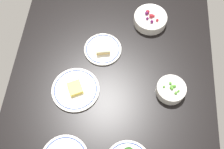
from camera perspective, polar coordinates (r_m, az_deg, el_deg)
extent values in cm
cube|color=black|center=(133.93, 0.00, -0.77)|extent=(122.00, 98.21, 4.00)
cylinder|color=white|center=(148.96, 7.97, 11.28)|extent=(17.33, 17.33, 4.65)
torus|color=white|center=(147.16, 8.08, 11.84)|extent=(17.44, 17.44, 0.80)
sphere|color=#B2232D|center=(146.18, 8.18, 12.03)|extent=(2.19, 2.19, 2.19)
sphere|color=#59144C|center=(144.20, 8.32, 10.85)|extent=(1.66, 1.66, 1.66)
sphere|color=#59144C|center=(147.19, 7.26, 12.58)|extent=(1.85, 1.85, 1.85)
sphere|color=#59144C|center=(145.29, 7.38, 11.51)|extent=(1.44, 1.44, 1.44)
sphere|color=#B2232D|center=(146.87, 8.67, 12.02)|extent=(1.42, 1.42, 1.42)
sphere|color=#B2232D|center=(147.68, 7.45, 12.86)|extent=(2.12, 2.12, 2.12)
sphere|color=#B2232D|center=(145.36, 9.42, 11.14)|extent=(1.49, 1.49, 1.49)
cylinder|color=white|center=(129.67, -7.60, -3.16)|extent=(22.46, 22.46, 1.18)
torus|color=#33478C|center=(129.13, -7.63, -3.05)|extent=(20.26, 20.26, 0.50)
cube|color=#F2D14C|center=(128.04, -7.70, -2.83)|extent=(8.69, 8.43, 2.41)
cylinder|color=white|center=(129.49, 12.16, -3.16)|extent=(13.41, 13.41, 4.64)
torus|color=white|center=(127.41, 12.35, -2.74)|extent=(13.67, 13.67, 0.80)
sphere|color=#599E38|center=(126.30, 10.80, -2.50)|extent=(1.20, 1.20, 1.20)
sphere|color=#599E38|center=(126.69, 12.23, -2.61)|extent=(1.43, 1.43, 1.43)
sphere|color=#599E38|center=(126.54, 12.44, -2.83)|extent=(1.46, 1.46, 1.46)
sphere|color=#599E38|center=(126.87, 13.72, -3.34)|extent=(1.12, 1.12, 1.12)
sphere|color=#599E38|center=(127.56, 12.09, -1.77)|extent=(1.31, 1.31, 1.31)
sphere|color=#599E38|center=(126.66, 12.21, -2.62)|extent=(1.45, 1.45, 1.45)
sphere|color=#599E38|center=(126.02, 13.18, -3.73)|extent=(1.47, 1.47, 1.47)
sphere|color=#599E38|center=(126.97, 12.48, -2.40)|extent=(1.52, 1.52, 1.52)
sphere|color=#599E38|center=(127.32, 12.96, -2.37)|extent=(1.37, 1.37, 1.37)
cylinder|color=white|center=(139.06, -1.93, 5.26)|extent=(18.85, 18.85, 1.10)
torus|color=#33478C|center=(138.60, -1.94, 5.38)|extent=(17.09, 17.09, 0.50)
cube|color=beige|center=(138.09, -1.95, 5.51)|extent=(9.14, 8.41, 1.20)
cube|color=#E5B24C|center=(137.24, -1.96, 5.74)|extent=(9.14, 8.41, 0.80)
cube|color=beige|center=(136.40, -1.97, 5.96)|extent=(9.14, 8.41, 1.20)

